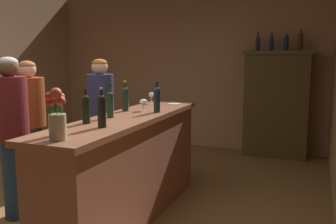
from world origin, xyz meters
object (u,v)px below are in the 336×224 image
display_cabinet (276,102)px  cheese_plate (174,104)px  display_bottle_midleft (272,43)px  display_bottle_center (286,42)px  flower_arrangement (57,115)px  wine_bottle_syrah (125,98)px  display_bottle_left (258,43)px  wine_bottle_chardonnay (86,107)px  wine_bottle_riesling (110,103)px  patron_redhead (12,131)px  wine_bottle_pinot (102,109)px  wine_glass_mid (151,95)px  bar_counter (129,168)px  display_bottle_midright (300,40)px  wine_bottle_malbec (157,98)px  wine_glass_front (143,102)px  wine_bottle_rose (57,116)px  patron_in_navy (101,117)px  patron_tall (30,121)px

display_cabinet → cheese_plate: size_ratio=11.12×
display_bottle_midleft → display_bottle_center: bearing=0.0°
display_cabinet → flower_arrangement: (-1.06, -4.02, 0.34)m
wine_bottle_syrah → display_bottle_left: size_ratio=1.06×
wine_bottle_chardonnay → display_bottle_center: display_bottle_center is taller
wine_bottle_chardonnay → wine_bottle_riesling: (0.03, 0.34, 0.00)m
display_bottle_center → patron_redhead: bearing=-124.3°
wine_bottle_syrah → wine_bottle_pinot: 0.89m
wine_glass_mid → patron_redhead: (-0.90, -1.31, -0.25)m
display_bottle_midleft → display_bottle_left: bearing=180.0°
bar_counter → display_bottle_midright: display_bottle_midright is taller
wine_glass_mid → cheese_plate: bearing=6.4°
display_cabinet → wine_bottle_chardonnay: 3.65m
wine_bottle_syrah → wine_bottle_riesling: bearing=-81.3°
wine_bottle_riesling → wine_bottle_malbec: bearing=59.1°
wine_bottle_chardonnay → wine_glass_front: size_ratio=2.44×
wine_glass_front → patron_redhead: bearing=-144.4°
wine_glass_mid → display_bottle_center: display_bottle_center is taller
display_bottle_center → wine_bottle_rose: bearing=-108.1°
wine_bottle_riesling → patron_redhead: 1.03m
patron_in_navy → patron_redhead: bearing=-54.6°
wine_bottle_rose → display_cabinet: bearing=73.4°
wine_bottle_syrah → wine_bottle_pinot: size_ratio=0.98×
display_cabinet → wine_bottle_rose: display_cabinet is taller
wine_bottle_malbec → wine_bottle_pinot: wine_bottle_pinot is taller
display_cabinet → cheese_plate: bearing=-116.2°
wine_bottle_syrah → wine_bottle_pinot: bearing=-73.8°
flower_arrangement → patron_redhead: 1.34m
bar_counter → wine_glass_mid: 1.13m
wine_bottle_pinot → patron_in_navy: bearing=122.5°
patron_in_navy → patron_redhead: size_ratio=0.98×
wine_bottle_syrah → display_bottle_midright: size_ratio=0.93×
wine_bottle_syrah → display_bottle_midleft: display_bottle_midleft is taller
wine_bottle_chardonnay → display_bottle_midright: 3.81m
bar_counter → patron_redhead: (-1.07, -0.39, 0.37)m
wine_bottle_malbec → patron_tall: patron_tall is taller
wine_glass_front → flower_arrangement: (0.04, -1.45, 0.09)m
display_bottle_midleft → bar_counter: bearing=-108.5°
display_cabinet → wine_glass_mid: display_cabinet is taller
display_bottle_center → patron_redhead: (-2.27, -3.33, -0.93)m
display_bottle_midright → patron_redhead: size_ratio=0.21×
patron_in_navy → patron_tall: (-0.71, -0.43, -0.02)m
wine_bottle_syrah → patron_redhead: bearing=-143.1°
flower_arrangement → wine_bottle_malbec: bearing=84.6°
display_cabinet → display_bottle_left: display_bottle_left is taller
wine_bottle_syrah → wine_bottle_malbec: bearing=7.8°
display_cabinet → wine_bottle_chardonnay: size_ratio=5.55×
wine_bottle_chardonnay → wine_bottle_rose: bearing=-80.7°
wine_bottle_riesling → wine_glass_front: bearing=78.4°
display_bottle_midleft → patron_redhead: (-2.05, -3.33, -0.92)m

